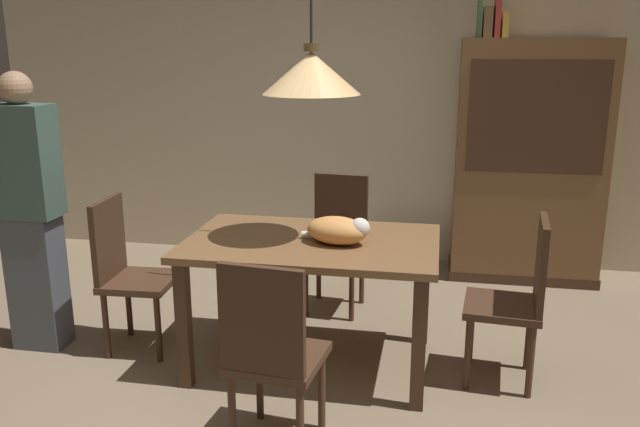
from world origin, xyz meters
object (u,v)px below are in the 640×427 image
at_px(dining_table, 312,257).
at_px(chair_near_front, 271,349).
at_px(chair_left_side, 127,268).
at_px(person_standing, 30,214).
at_px(book_red_tall, 497,18).
at_px(book_green_slim, 479,20).
at_px(hutch_bookcase, 528,167).
at_px(pendant_lamp, 311,72).
at_px(book_brown_thick, 487,22).
at_px(cat_sleeping, 339,230).
at_px(book_yellow_short, 505,25).
at_px(chair_right_side, 518,294).
at_px(chair_far_back, 338,236).

distance_m(dining_table, chair_near_front, 0.89).
bearing_deg(chair_left_side, person_standing, -172.31).
bearing_deg(book_red_tall, book_green_slim, 180.00).
bearing_deg(book_green_slim, book_red_tall, 0.00).
bearing_deg(hutch_bookcase, book_red_tall, 179.72).
height_order(pendant_lamp, book_brown_thick, pendant_lamp).
distance_m(pendant_lamp, book_green_slim, 1.98).
xyz_separation_m(cat_sleeping, book_brown_thick, (0.82, 1.77, 1.13)).
bearing_deg(pendant_lamp, book_green_slim, 61.96).
distance_m(book_green_slim, book_red_tall, 0.13).
distance_m(dining_table, book_yellow_short, 2.42).
bearing_deg(chair_left_side, dining_table, 0.20).
bearing_deg(chair_left_side, pendant_lamp, 0.20).
xyz_separation_m(hutch_bookcase, book_brown_thick, (-0.38, 0.00, 1.07)).
xyz_separation_m(chair_left_side, book_yellow_short, (2.23, 1.73, 1.43)).
xyz_separation_m(book_green_slim, person_standing, (-2.60, -1.81, -1.14)).
bearing_deg(book_yellow_short, book_brown_thick, 180.00).
height_order(chair_right_side, pendant_lamp, pendant_lamp).
bearing_deg(pendant_lamp, hutch_bookcase, 51.84).
bearing_deg(chair_near_front, cat_sleeping, 78.58).
relative_size(chair_far_back, cat_sleeping, 2.34).
bearing_deg(chair_far_back, chair_right_side, -38.30).
xyz_separation_m(book_yellow_short, person_standing, (-2.78, -1.81, -1.10)).
height_order(book_green_slim, book_brown_thick, book_green_slim).
height_order(book_green_slim, book_red_tall, book_red_tall).
bearing_deg(person_standing, chair_left_side, 7.69).
bearing_deg(dining_table, pendant_lamp, 90.00).
relative_size(chair_far_back, book_yellow_short, 4.65).
distance_m(chair_far_back, person_standing, 1.97).
height_order(dining_table, book_yellow_short, book_yellow_short).
bearing_deg(cat_sleeping, dining_table, 164.02).
bearing_deg(book_red_tall, cat_sleeping, -116.63).
bearing_deg(chair_right_side, chair_left_side, 179.92).
height_order(dining_table, pendant_lamp, pendant_lamp).
distance_m(dining_table, chair_far_back, 0.89).
distance_m(book_brown_thick, book_yellow_short, 0.13).
distance_m(dining_table, chair_left_side, 1.14).
height_order(chair_right_side, book_brown_thick, book_brown_thick).
relative_size(book_brown_thick, book_yellow_short, 1.20).
relative_size(dining_table, book_brown_thick, 5.83).
xyz_separation_m(chair_far_back, book_brown_thick, (0.97, 0.85, 1.45)).
distance_m(chair_right_side, book_green_slim, 2.28).
bearing_deg(chair_far_back, pendant_lamp, -90.48).
bearing_deg(chair_left_side, chair_right_side, -0.08).
bearing_deg(cat_sleeping, book_red_tall, 63.37).
xyz_separation_m(dining_table, chair_right_side, (1.13, -0.01, -0.14)).
relative_size(chair_right_side, book_green_slim, 3.58).
bearing_deg(chair_near_front, book_green_slim, 70.38).
xyz_separation_m(cat_sleeping, pendant_lamp, (-0.16, 0.05, 0.84)).
bearing_deg(book_brown_thick, cat_sleeping, -114.87).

